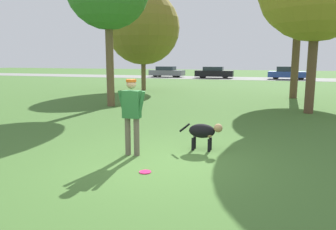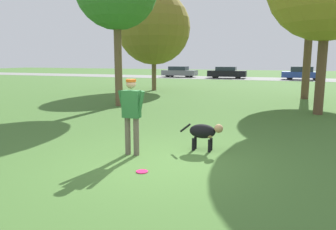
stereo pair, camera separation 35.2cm
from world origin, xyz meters
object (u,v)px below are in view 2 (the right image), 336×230
object	(u,v)px
parked_car_grey	(179,72)
parked_car_black	(227,73)
parked_car_blue	(303,73)
dog	(204,132)
tree_far_left	(154,28)
person	(132,110)
frisbee	(142,172)

from	to	relation	value
parked_car_grey	parked_car_black	world-z (taller)	parked_car_black
parked_car_grey	parked_car_blue	bearing A→B (deg)	-1.17
dog	tree_far_left	world-z (taller)	tree_far_left
parked_car_blue	dog	bearing A→B (deg)	-93.80
person	tree_far_left	distance (m)	16.02
tree_far_left	parked_car_blue	world-z (taller)	tree_far_left
parked_car_grey	frisbee	bearing A→B (deg)	-71.59
dog	parked_car_black	world-z (taller)	parked_car_black
tree_far_left	person	bearing A→B (deg)	-69.30
parked_car_grey	parked_car_black	xyz separation A→B (m)	(5.87, -0.60, 0.01)
person	parked_car_grey	size ratio (longest dim) A/B	0.42
dog	parked_car_grey	distance (m)	32.28
person	frisbee	bearing A→B (deg)	-55.26
dog	parked_car_black	size ratio (longest dim) A/B	0.24
person	parked_car_black	bearing A→B (deg)	95.74
dog	parked_car_grey	world-z (taller)	parked_car_grey
parked_car_blue	person	bearing A→B (deg)	-96.34
tree_far_left	parked_car_blue	xyz separation A→B (m)	(10.21, 16.07, -3.59)
tree_far_left	parked_car_black	xyz separation A→B (m)	(2.25, 16.10, -3.63)
frisbee	parked_car_grey	bearing A→B (deg)	106.95
frisbee	dog	bearing A→B (deg)	67.87
dog	frisbee	bearing A→B (deg)	-112.19
dog	parked_car_blue	world-z (taller)	parked_car_blue
parked_car_black	frisbee	bearing A→B (deg)	-85.11
person	frisbee	size ratio (longest dim) A/B	7.43
person	parked_car_black	world-z (taller)	person
parked_car_blue	frisbee	bearing A→B (deg)	-94.82
dog	parked_car_black	xyz separation A→B (m)	(-4.77, 29.88, 0.18)
person	parked_car_blue	xyz separation A→B (m)	(4.67, 30.74, -0.35)
dog	parked_car_grey	xyz separation A→B (m)	(-10.64, 30.48, 0.17)
parked_car_black	person	bearing A→B (deg)	-86.18
dog	parked_car_blue	bearing A→B (deg)	83.84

